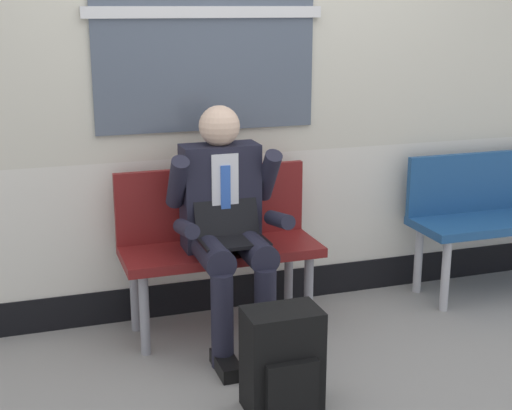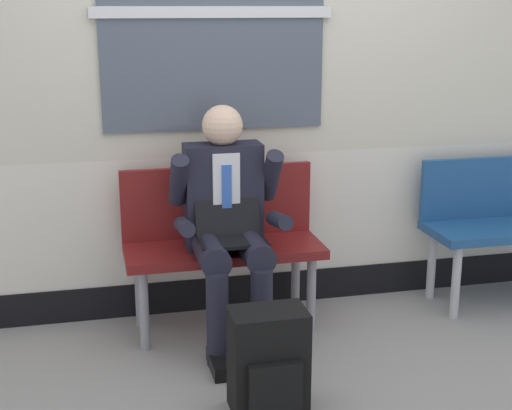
% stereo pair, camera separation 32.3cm
% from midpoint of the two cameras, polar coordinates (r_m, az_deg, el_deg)
% --- Properties ---
extents(ground_plane, '(18.00, 18.00, 0.00)m').
position_cam_midpoint_polar(ground_plane, '(3.77, 5.25, -11.84)').
color(ground_plane, gray).
extents(station_wall, '(5.01, 0.17, 3.08)m').
position_cam_midpoint_polar(station_wall, '(4.09, 2.26, 12.66)').
color(station_wall, beige).
rests_on(station_wall, ground).
extents(bench_with_person, '(1.05, 0.42, 0.87)m').
position_cam_midpoint_polar(bench_with_person, '(3.94, -0.38, -2.40)').
color(bench_with_person, maroon).
rests_on(bench_with_person, ground).
extents(person_seated, '(0.57, 0.70, 1.23)m').
position_cam_midpoint_polar(person_seated, '(3.72, 0.29, -1.26)').
color(person_seated, '#1E1E2D').
rests_on(person_seated, ground).
extents(backpack, '(0.33, 0.25, 0.47)m').
position_cam_midpoint_polar(backpack, '(3.22, 3.93, -12.20)').
color(backpack, black).
rests_on(backpack, ground).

